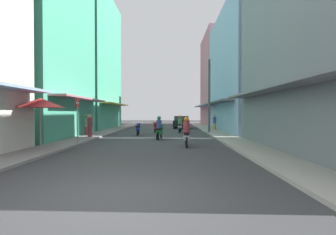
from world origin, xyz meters
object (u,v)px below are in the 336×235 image
pedestrian_crossing (214,123)px  utility_pole (209,96)px  motorbike_red (156,127)px  pedestrian_foreground (86,124)px  motorbike_silver (186,133)px  vendor_umbrella (40,103)px  motorbike_green (160,129)px  motorbike_white (180,125)px  parked_car (182,122)px  motorbike_black (178,123)px  street_sign_no_entry (77,114)px  motorbike_blue (138,129)px  pedestrian_midway (90,126)px

pedestrian_crossing → utility_pole: size_ratio=0.26×
motorbike_red → pedestrian_foreground: bearing=-147.5°
motorbike_silver → vendor_umbrella: size_ratio=0.73×
motorbike_green → motorbike_white: bearing=75.8°
motorbike_white → parked_car: 6.24m
motorbike_black → vendor_umbrella: 23.22m
pedestrian_crossing → vendor_umbrella: vendor_umbrella is taller
motorbike_green → utility_pole: (4.06, 4.82, 2.57)m
motorbike_black → pedestrian_crossing: pedestrian_crossing is taller
motorbike_red → street_sign_no_entry: bearing=-114.4°
motorbike_green → parked_car: 12.60m
motorbike_red → motorbike_silver: bearing=-76.2°
motorbike_blue → pedestrian_midway: pedestrian_midway is taller
vendor_umbrella → street_sign_no_entry: (0.87, 2.28, -0.54)m
motorbike_silver → motorbike_white: 9.86m
motorbike_blue → motorbike_red: bearing=57.7°
utility_pole → parked_car: bearing=105.2°
motorbike_red → parked_car: parked_car is taller
parked_car → pedestrian_crossing: bearing=-53.5°
motorbike_blue → parked_car: size_ratio=0.43×
motorbike_white → pedestrian_midway: bearing=-138.1°
motorbike_black → street_sign_no_entry: (-6.06, -19.81, 1.21)m
motorbike_red → motorbike_green: size_ratio=0.99×
motorbike_blue → street_sign_no_entry: (-2.53, -6.37, 1.21)m
motorbike_silver → utility_pole: size_ratio=0.28×
motorbike_silver → motorbike_white: bearing=90.2°
motorbike_white → pedestrian_midway: pedestrian_midway is taller
motorbike_blue → vendor_umbrella: bearing=-111.4°
pedestrian_midway → street_sign_no_entry: street_sign_no_entry is taller
pedestrian_crossing → street_sign_no_entry: street_sign_no_entry is taller
parked_car → vendor_umbrella: size_ratio=1.70×
parked_car → street_sign_no_entry: (-6.40, -15.60, 0.98)m
motorbike_red → motorbike_green: (0.59, -5.27, 0.20)m
pedestrian_foreground → motorbike_red: bearing=32.5°
motorbike_blue → vendor_umbrella: size_ratio=0.73×
pedestrian_foreground → vendor_umbrella: bearing=-87.0°
pedestrian_crossing → street_sign_no_entry: 14.87m
motorbike_black → pedestrian_midway: size_ratio=1.05×
motorbike_black → pedestrian_crossing: size_ratio=1.08×
motorbike_silver → pedestrian_crossing: pedestrian_crossing is taller
vendor_umbrella → utility_pole: bearing=47.7°
pedestrian_midway → street_sign_no_entry: bearing=-82.5°
parked_car → vendor_umbrella: 19.36m
motorbike_green → utility_pole: bearing=49.9°
parked_car → street_sign_no_entry: size_ratio=1.60×
motorbike_black → motorbike_white: size_ratio=0.99×
utility_pole → motorbike_blue: bearing=-165.0°
pedestrian_foreground → street_sign_no_entry: (1.26, -5.18, 0.76)m
motorbike_white → pedestrian_crossing: (3.52, 2.02, 0.12)m
motorbike_white → utility_pole: 3.84m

